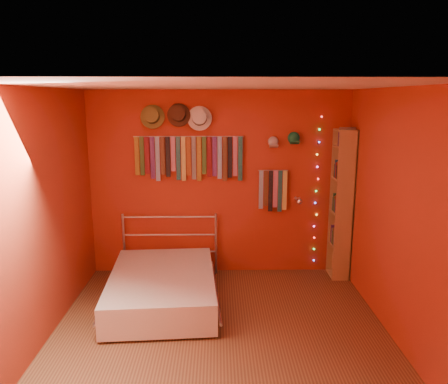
{
  "coord_description": "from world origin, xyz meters",
  "views": [
    {
      "loc": [
        -0.02,
        -4.06,
        2.4
      ],
      "look_at": [
        0.05,
        0.9,
        1.32
      ],
      "focal_mm": 35.0,
      "sensor_mm": 36.0,
      "label": 1
    }
  ],
  "objects_px": {
    "tie_rack": "(189,156)",
    "bed": "(162,287)",
    "bookshelf": "(344,204)",
    "reading_lamp": "(299,201)"
  },
  "relations": [
    {
      "from": "tie_rack",
      "to": "bed",
      "type": "relative_size",
      "value": 0.8
    },
    {
      "from": "bookshelf",
      "to": "bed",
      "type": "relative_size",
      "value": 1.1
    },
    {
      "from": "tie_rack",
      "to": "bookshelf",
      "type": "relative_size",
      "value": 0.72
    },
    {
      "from": "reading_lamp",
      "to": "tie_rack",
      "type": "bearing_deg",
      "value": 172.47
    },
    {
      "from": "reading_lamp",
      "to": "bookshelf",
      "type": "bearing_deg",
      "value": 3.34
    },
    {
      "from": "tie_rack",
      "to": "bookshelf",
      "type": "height_order",
      "value": "bookshelf"
    },
    {
      "from": "tie_rack",
      "to": "bed",
      "type": "height_order",
      "value": "tie_rack"
    },
    {
      "from": "reading_lamp",
      "to": "bookshelf",
      "type": "relative_size",
      "value": 0.17
    },
    {
      "from": "tie_rack",
      "to": "bookshelf",
      "type": "xyz_separation_m",
      "value": [
        2.05,
        -0.15,
        -0.62
      ]
    },
    {
      "from": "reading_lamp",
      "to": "bed",
      "type": "height_order",
      "value": "reading_lamp"
    }
  ]
}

